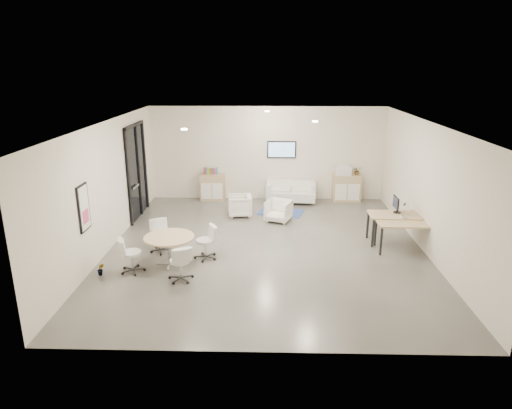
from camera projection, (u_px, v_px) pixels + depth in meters
The scene contains 21 objects.
room_shell at pixel (266, 188), 11.34m from camera, with size 9.60×10.60×4.80m.
glass_door at pixel (137, 169), 13.87m from camera, with size 0.09×1.90×2.85m.
artwork at pixel (84, 208), 9.93m from camera, with size 0.05×0.54×1.04m.
wall_tv at pixel (282, 150), 15.55m from camera, with size 0.98×0.06×0.58m.
ceiling_spots at pixel (259, 120), 11.67m from camera, with size 3.14×4.14×0.03m.
sideboard_left at pixel (212, 187), 15.80m from camera, with size 0.82×0.43×0.92m.
sideboard_right at pixel (346, 188), 15.66m from camera, with size 0.94×0.45×0.94m.
books at pixel (211, 171), 15.63m from camera, with size 0.48×0.14×0.22m.
printer at pixel (343, 170), 15.48m from camera, with size 0.51×0.44×0.34m.
loveseat at pixel (291, 193), 15.59m from camera, with size 1.70×0.93×0.62m.
blue_rug at pixel (281, 212), 14.60m from camera, with size 1.38×0.92×0.01m, color navy.
armchair_left at pixel (240, 205), 14.17m from camera, with size 0.70×0.66×0.72m, color silver.
armchair_right at pixel (279, 210), 13.68m from camera, with size 0.70×0.65×0.72m, color silver.
desk_rear at pixel (398, 217), 11.92m from camera, with size 1.53×0.80×0.79m.
desk_front at pixel (406, 225), 11.42m from camera, with size 1.46×0.74×0.76m.
monitor at pixel (396, 204), 11.97m from camera, with size 0.20×0.50×0.44m.
round_table at pixel (169, 240), 10.61m from camera, with size 1.17×1.17×0.71m.
meeting_chairs at pixel (170, 249), 10.67m from camera, with size 2.35×2.35×0.82m.
plant_cabinet at pixel (357, 172), 15.47m from camera, with size 0.26×0.29×0.23m, color #3F7F3F.
plant_floor at pixel (101, 272), 10.25m from camera, with size 0.15×0.28×0.12m, color #3F7F3F.
cup at pixel (403, 217), 11.61m from camera, with size 0.12×0.10×0.12m, color white.
Camera 1 is at (0.04, -10.96, 4.55)m, focal length 32.00 mm.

